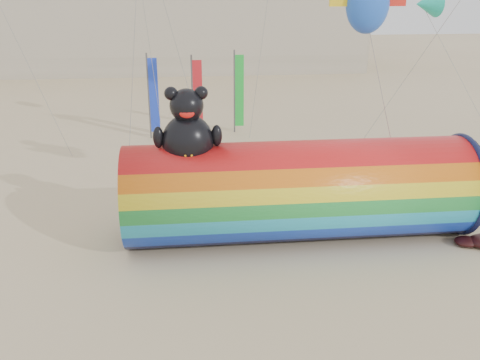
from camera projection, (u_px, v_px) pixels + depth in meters
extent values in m
plane|color=#CCB58C|center=(230.00, 259.00, 18.75)|extent=(160.00, 160.00, 0.00)
cylinder|color=red|center=(299.00, 190.00, 19.85)|extent=(12.78, 3.73, 3.73)
torus|color=#0F1438|center=(459.00, 184.00, 20.48)|extent=(0.26, 3.91, 3.91)
cylinder|color=black|center=(463.00, 184.00, 20.49)|extent=(0.06, 3.69, 3.69)
ellipsoid|color=black|center=(188.00, 141.00, 18.73)|extent=(1.82, 1.63, 1.92)
ellipsoid|color=gold|center=(188.00, 149.00, 18.22)|extent=(0.94, 0.41, 0.82)
sphere|color=black|center=(187.00, 106.00, 18.28)|extent=(1.17, 1.17, 1.17)
sphere|color=black|center=(171.00, 94.00, 18.08)|extent=(0.47, 0.47, 0.47)
sphere|color=black|center=(201.00, 93.00, 18.19)|extent=(0.47, 0.47, 0.47)
ellipsoid|color=red|center=(187.00, 113.00, 17.89)|extent=(0.52, 0.19, 0.33)
ellipsoid|color=black|center=(158.00, 137.00, 18.46)|extent=(0.38, 0.38, 0.77)
ellipsoid|color=black|center=(217.00, 136.00, 18.66)|extent=(0.38, 0.38, 0.77)
imported|color=slate|center=(443.00, 201.00, 21.44)|extent=(0.77, 0.75, 1.78)
ellipsoid|color=#3D0C0B|center=(467.00, 241.00, 19.70)|extent=(0.91, 0.77, 0.32)
cylinder|color=#59595E|center=(149.00, 97.00, 32.30)|extent=(0.10, 0.10, 5.20)
cube|color=blue|center=(154.00, 96.00, 32.31)|extent=(0.56, 0.06, 4.50)
cylinder|color=#59595E|center=(193.00, 100.00, 31.45)|extent=(0.10, 0.10, 5.20)
cube|color=red|center=(198.00, 99.00, 31.46)|extent=(0.56, 0.06, 4.50)
cylinder|color=#59595E|center=(234.00, 92.00, 33.64)|extent=(0.10, 0.10, 5.20)
cube|color=green|center=(239.00, 91.00, 33.65)|extent=(0.56, 0.06, 4.50)
ellipsoid|color=blue|center=(368.00, 4.00, 17.81)|extent=(1.47, 1.14, 1.96)
cone|color=#17B99E|center=(426.00, 4.00, 26.93)|extent=(1.34, 1.34, 1.21)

